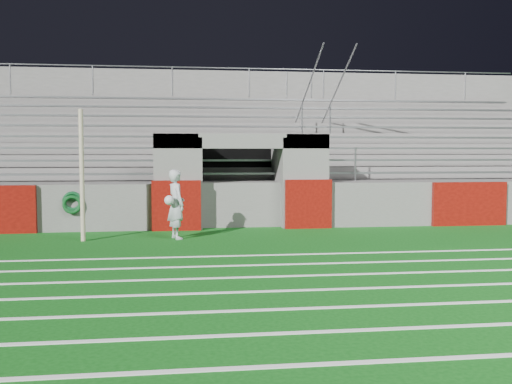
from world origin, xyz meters
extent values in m
plane|color=#0C4C10|center=(0.00, 0.00, 0.00)|extent=(90.00, 90.00, 0.00)
cylinder|color=#C5B293|center=(-3.98, 1.42, 1.55)|extent=(0.11, 0.11, 3.11)
cube|color=white|center=(0.00, -7.00, 0.01)|extent=(28.00, 0.09, 0.01)
cube|color=white|center=(0.00, -6.00, 0.01)|extent=(28.00, 0.09, 0.01)
cube|color=white|center=(0.00, -5.00, 0.01)|extent=(28.00, 0.09, 0.01)
cube|color=white|center=(0.00, -4.00, 0.01)|extent=(28.00, 0.09, 0.01)
cube|color=white|center=(0.00, -3.00, 0.01)|extent=(28.00, 0.09, 0.01)
cube|color=white|center=(0.00, -2.00, 0.01)|extent=(28.00, 0.09, 0.01)
cube|color=white|center=(0.00, -1.00, 0.01)|extent=(28.00, 0.09, 0.01)
cube|color=#5F5D5A|center=(7.70, 3.17, 0.62)|extent=(10.60, 0.35, 1.25)
cube|color=#5F5D5A|center=(-1.80, 3.50, 1.30)|extent=(1.20, 1.00, 2.60)
cube|color=#5F5D5A|center=(1.80, 3.50, 1.30)|extent=(1.20, 1.00, 2.60)
cube|color=black|center=(0.00, 5.20, 1.25)|extent=(2.60, 0.20, 2.50)
cube|color=#5F5D5A|center=(-1.15, 4.10, 1.25)|extent=(0.10, 2.20, 2.50)
cube|color=#5F5D5A|center=(1.15, 4.10, 1.25)|extent=(0.10, 2.20, 2.50)
cube|color=#5F5D5A|center=(0.00, 3.50, 2.40)|extent=(4.80, 1.00, 0.40)
cube|color=#5F5D5A|center=(0.00, 7.35, 1.15)|extent=(26.00, 8.00, 0.20)
cube|color=#5F5D5A|center=(0.00, 7.35, 0.53)|extent=(26.00, 8.00, 1.05)
cube|color=#580B07|center=(-1.80, 2.94, 0.68)|extent=(1.30, 0.15, 1.35)
cube|color=#580B07|center=(1.80, 2.94, 0.68)|extent=(1.30, 0.15, 1.35)
cube|color=#580B07|center=(6.50, 2.94, 0.62)|extent=(2.20, 0.15, 1.25)
cube|color=gray|center=(0.00, 4.43, 1.47)|extent=(23.00, 0.28, 0.06)
cube|color=#5F5D5A|center=(0.00, 5.28, 1.44)|extent=(24.00, 0.75, 0.38)
cube|color=gray|center=(0.00, 5.18, 1.85)|extent=(23.00, 0.28, 0.06)
cube|color=#5F5D5A|center=(0.00, 6.03, 1.63)|extent=(24.00, 0.75, 0.76)
cube|color=gray|center=(0.00, 5.93, 2.23)|extent=(23.00, 0.28, 0.06)
cube|color=#5F5D5A|center=(0.00, 6.78, 1.82)|extent=(24.00, 0.75, 1.14)
cube|color=gray|center=(0.00, 6.68, 2.61)|extent=(23.00, 0.28, 0.06)
cube|color=#5F5D5A|center=(0.00, 7.53, 2.01)|extent=(24.00, 0.75, 1.52)
cube|color=gray|center=(0.00, 7.43, 2.99)|extent=(23.00, 0.28, 0.06)
cube|color=#5F5D5A|center=(0.00, 8.28, 2.20)|extent=(24.00, 0.75, 1.90)
cube|color=gray|center=(0.00, 8.18, 3.37)|extent=(23.00, 0.28, 0.06)
cube|color=#5F5D5A|center=(0.00, 9.03, 2.39)|extent=(24.00, 0.75, 2.28)
cube|color=gray|center=(0.00, 8.93, 3.75)|extent=(23.00, 0.28, 0.06)
cube|color=#5F5D5A|center=(0.00, 9.78, 2.58)|extent=(24.00, 0.75, 2.66)
cube|color=gray|center=(0.00, 9.68, 4.13)|extent=(23.00, 0.28, 0.06)
cube|color=#5F5D5A|center=(0.00, 10.45, 2.65)|extent=(26.00, 0.60, 5.29)
cylinder|color=#A5A8AD|center=(2.50, 4.15, 1.75)|extent=(0.05, 0.05, 1.00)
cylinder|color=#A5A8AD|center=(2.50, 7.15, 3.27)|extent=(0.05, 0.05, 1.00)
cylinder|color=#A5A8AD|center=(2.50, 10.15, 4.79)|extent=(0.05, 0.05, 1.00)
cylinder|color=#A5A8AD|center=(2.50, 7.15, 3.77)|extent=(0.05, 6.02, 3.08)
cylinder|color=#A5A8AD|center=(3.50, 4.15, 1.75)|extent=(0.05, 0.05, 1.00)
cylinder|color=#A5A8AD|center=(3.50, 7.15, 3.27)|extent=(0.05, 0.05, 1.00)
cylinder|color=#A5A8AD|center=(3.50, 10.15, 4.79)|extent=(0.05, 0.05, 1.00)
cylinder|color=#A5A8AD|center=(3.50, 7.15, 3.77)|extent=(0.05, 6.02, 3.08)
cylinder|color=#A5A8AD|center=(-8.00, 10.15, 4.84)|extent=(0.05, 0.05, 1.10)
cylinder|color=#A5A8AD|center=(-5.00, 10.15, 4.84)|extent=(0.05, 0.05, 1.10)
cylinder|color=#A5A8AD|center=(-2.00, 10.15, 4.84)|extent=(0.05, 0.05, 1.10)
cylinder|color=#A5A8AD|center=(1.00, 10.15, 4.84)|extent=(0.05, 0.05, 1.10)
cylinder|color=#A5A8AD|center=(4.00, 10.15, 4.84)|extent=(0.05, 0.05, 1.10)
cylinder|color=#A5A8AD|center=(7.00, 10.15, 4.84)|extent=(0.05, 0.05, 1.10)
cylinder|color=#A5A8AD|center=(10.00, 10.15, 4.84)|extent=(0.05, 0.05, 1.10)
cylinder|color=#A5A8AD|center=(0.00, 10.15, 5.39)|extent=(24.00, 0.05, 0.05)
imported|color=#B4B8BE|center=(-1.79, 1.49, 0.84)|extent=(0.60, 0.72, 1.68)
sphere|color=white|center=(-1.95, 1.24, 0.96)|extent=(0.23, 0.23, 0.23)
torus|color=#0D421E|center=(-4.49, 2.95, 0.82)|extent=(0.52, 0.10, 0.52)
torus|color=#0D441A|center=(-4.49, 2.90, 0.74)|extent=(0.50, 0.10, 0.50)
camera|label=1|loc=(-1.62, -12.37, 2.10)|focal=40.00mm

